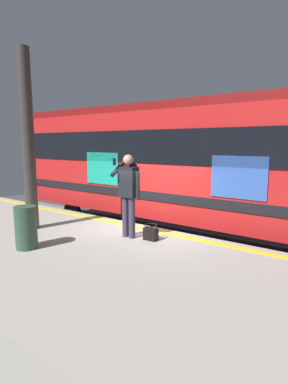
# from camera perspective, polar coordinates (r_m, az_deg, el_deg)

# --- Properties ---
(ground_plane) EXTENTS (24.76, 24.76, 0.00)m
(ground_plane) POSITION_cam_1_polar(r_m,az_deg,el_deg) (7.99, 0.66, -13.45)
(ground_plane) COLOR #3D3D3F
(platform) EXTENTS (13.81, 4.49, 1.03)m
(platform) POSITION_cam_1_polar(r_m,az_deg,el_deg) (6.25, -11.83, -15.19)
(platform) COLOR #9E998E
(platform) RESTS_ON ground
(safety_line) EXTENTS (13.54, 0.16, 0.01)m
(safety_line) POSITION_cam_1_polar(r_m,az_deg,el_deg) (7.42, -0.68, -6.77)
(safety_line) COLOR yellow
(safety_line) RESTS_ON platform
(track_rail_near) EXTENTS (17.96, 0.08, 0.16)m
(track_rail_near) POSITION_cam_1_polar(r_m,az_deg,el_deg) (9.18, 6.34, -9.94)
(track_rail_near) COLOR slate
(track_rail_near) RESTS_ON ground
(track_rail_far) EXTENTS (17.96, 0.08, 0.16)m
(track_rail_far) POSITION_cam_1_polar(r_m,az_deg,el_deg) (10.39, 10.33, -7.74)
(track_rail_far) COLOR slate
(track_rail_far) RESTS_ON ground
(train_carriage) EXTENTS (12.14, 2.93, 4.03)m
(train_carriage) POSITION_cam_1_polar(r_m,az_deg,el_deg) (9.39, 7.93, 5.90)
(train_carriage) COLOR red
(train_carriage) RESTS_ON ground
(passenger) EXTENTS (0.57, 0.55, 1.80)m
(passenger) POSITION_cam_1_polar(r_m,az_deg,el_deg) (6.52, -2.88, 0.57)
(passenger) COLOR #383347
(passenger) RESTS_ON platform
(handbag) EXTENTS (0.30, 0.28, 0.34)m
(handbag) POSITION_cam_1_polar(r_m,az_deg,el_deg) (6.51, 1.26, -7.69)
(handbag) COLOR black
(handbag) RESTS_ON platform
(station_column) EXTENTS (0.29, 0.29, 4.16)m
(station_column) POSITION_cam_1_polar(r_m,az_deg,el_deg) (7.63, -20.90, 8.85)
(station_column) COLOR #38332D
(station_column) RESTS_ON platform
(trash_bin) EXTENTS (0.42, 0.42, 0.84)m
(trash_bin) POSITION_cam_1_polar(r_m,az_deg,el_deg) (6.37, -21.25, -6.20)
(trash_bin) COLOR #2D4C38
(trash_bin) RESTS_ON platform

